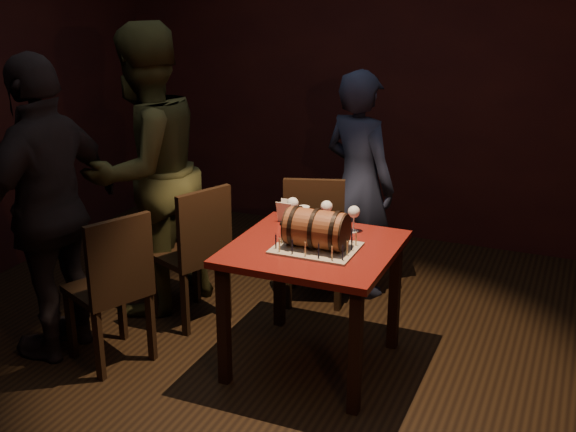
{
  "coord_description": "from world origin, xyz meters",
  "views": [
    {
      "loc": [
        1.54,
        -3.33,
        2.22
      ],
      "look_at": [
        0.09,
        0.05,
        0.95
      ],
      "focal_mm": 45.0,
      "sensor_mm": 36.0,
      "label": 1
    }
  ],
  "objects_px": {
    "pub_table": "(314,263)",
    "person_back": "(359,184)",
    "wine_glass_right": "(354,213)",
    "pint_of_ale": "(303,219)",
    "chair_left_rear": "(196,248)",
    "barrel_cake": "(316,229)",
    "person_left_rear": "(146,171)",
    "person_left_front": "(50,209)",
    "chair_left_front": "(114,282)",
    "wine_glass_left": "(293,204)",
    "wine_glass_mid": "(327,208)",
    "chair_back": "(314,233)"
  },
  "relations": [
    {
      "from": "chair_left_front",
      "to": "pint_of_ale",
      "type": "bearing_deg",
      "value": 35.31
    },
    {
      "from": "chair_left_rear",
      "to": "chair_left_front",
      "type": "relative_size",
      "value": 1.0
    },
    {
      "from": "barrel_cake",
      "to": "wine_glass_right",
      "type": "height_order",
      "value": "barrel_cake"
    },
    {
      "from": "chair_left_rear",
      "to": "wine_glass_right",
      "type": "bearing_deg",
      "value": 5.18
    },
    {
      "from": "person_left_front",
      "to": "pint_of_ale",
      "type": "bearing_deg",
      "value": 118.11
    },
    {
      "from": "wine_glass_right",
      "to": "person_left_rear",
      "type": "relative_size",
      "value": 0.08
    },
    {
      "from": "wine_glass_mid",
      "to": "barrel_cake",
      "type": "bearing_deg",
      "value": -78.3
    },
    {
      "from": "wine_glass_left",
      "to": "person_left_front",
      "type": "relative_size",
      "value": 0.09
    },
    {
      "from": "chair_left_front",
      "to": "person_left_front",
      "type": "relative_size",
      "value": 0.52
    },
    {
      "from": "barrel_cake",
      "to": "chair_left_front",
      "type": "xyz_separation_m",
      "value": [
        -1.08,
        -0.4,
        -0.35
      ]
    },
    {
      "from": "pub_table",
      "to": "wine_glass_left",
      "type": "height_order",
      "value": "wine_glass_left"
    },
    {
      "from": "barrel_cake",
      "to": "wine_glass_mid",
      "type": "height_order",
      "value": "barrel_cake"
    },
    {
      "from": "pint_of_ale",
      "to": "person_left_rear",
      "type": "xyz_separation_m",
      "value": [
        -1.16,
        0.12,
        0.13
      ]
    },
    {
      "from": "wine_glass_right",
      "to": "pint_of_ale",
      "type": "relative_size",
      "value": 1.07
    },
    {
      "from": "pub_table",
      "to": "barrel_cake",
      "type": "distance_m",
      "value": 0.24
    },
    {
      "from": "chair_back",
      "to": "chair_left_front",
      "type": "distance_m",
      "value": 1.42
    },
    {
      "from": "wine_glass_mid",
      "to": "person_back",
      "type": "bearing_deg",
      "value": 93.44
    },
    {
      "from": "wine_glass_left",
      "to": "chair_back",
      "type": "bearing_deg",
      "value": 93.95
    },
    {
      "from": "barrel_cake",
      "to": "person_left_rear",
      "type": "xyz_separation_m",
      "value": [
        -1.34,
        0.36,
        0.09
      ]
    },
    {
      "from": "wine_glass_left",
      "to": "chair_left_front",
      "type": "distance_m",
      "value": 1.14
    },
    {
      "from": "wine_glass_left",
      "to": "pint_of_ale",
      "type": "distance_m",
      "value": 0.16
    },
    {
      "from": "pub_table",
      "to": "chair_left_rear",
      "type": "height_order",
      "value": "chair_left_rear"
    },
    {
      "from": "wine_glass_mid",
      "to": "chair_back",
      "type": "height_order",
      "value": "chair_back"
    },
    {
      "from": "wine_glass_left",
      "to": "person_left_rear",
      "type": "relative_size",
      "value": 0.08
    },
    {
      "from": "pub_table",
      "to": "person_back",
      "type": "xyz_separation_m",
      "value": [
        -0.09,
        1.1,
        0.15
      ]
    },
    {
      "from": "person_back",
      "to": "person_left_front",
      "type": "distance_m",
      "value": 2.06
    },
    {
      "from": "wine_glass_right",
      "to": "person_left_rear",
      "type": "height_order",
      "value": "person_left_rear"
    },
    {
      "from": "chair_left_front",
      "to": "person_back",
      "type": "xyz_separation_m",
      "value": [
        0.96,
        1.55,
        0.27
      ]
    },
    {
      "from": "wine_glass_right",
      "to": "pint_of_ale",
      "type": "distance_m",
      "value": 0.3
    },
    {
      "from": "chair_back",
      "to": "chair_left_rear",
      "type": "xyz_separation_m",
      "value": [
        -0.6,
        -0.55,
        0.0
      ]
    },
    {
      "from": "wine_glass_left",
      "to": "wine_glass_mid",
      "type": "xyz_separation_m",
      "value": [
        0.21,
        0.02,
        -0.0
      ]
    },
    {
      "from": "barrel_cake",
      "to": "person_left_front",
      "type": "distance_m",
      "value": 1.55
    },
    {
      "from": "barrel_cake",
      "to": "chair_back",
      "type": "relative_size",
      "value": 0.42
    },
    {
      "from": "pub_table",
      "to": "wine_glass_mid",
      "type": "distance_m",
      "value": 0.4
    },
    {
      "from": "wine_glass_mid",
      "to": "person_left_rear",
      "type": "xyz_separation_m",
      "value": [
        -1.26,
        -0.01,
        0.09
      ]
    },
    {
      "from": "wine_glass_right",
      "to": "chair_back",
      "type": "distance_m",
      "value": 0.71
    },
    {
      "from": "pub_table",
      "to": "chair_back",
      "type": "xyz_separation_m",
      "value": [
        -0.29,
        0.75,
        -0.12
      ]
    },
    {
      "from": "person_left_rear",
      "to": "person_left_front",
      "type": "distance_m",
      "value": 0.76
    },
    {
      "from": "barrel_cake",
      "to": "person_back",
      "type": "relative_size",
      "value": 0.24
    },
    {
      "from": "wine_glass_mid",
      "to": "person_left_front",
      "type": "relative_size",
      "value": 0.09
    },
    {
      "from": "pub_table",
      "to": "wine_glass_left",
      "type": "bearing_deg",
      "value": 130.19
    },
    {
      "from": "wine_glass_left",
      "to": "chair_left_rear",
      "type": "relative_size",
      "value": 0.17
    },
    {
      "from": "person_left_front",
      "to": "barrel_cake",
      "type": "bearing_deg",
      "value": 107.14
    },
    {
      "from": "pub_table",
      "to": "pint_of_ale",
      "type": "xyz_separation_m",
      "value": [
        -0.14,
        0.2,
        0.18
      ]
    },
    {
      "from": "wine_glass_mid",
      "to": "person_back",
      "type": "height_order",
      "value": "person_back"
    },
    {
      "from": "wine_glass_right",
      "to": "chair_back",
      "type": "height_order",
      "value": "chair_back"
    },
    {
      "from": "chair_left_rear",
      "to": "wine_glass_mid",
      "type": "bearing_deg",
      "value": 8.38
    },
    {
      "from": "person_left_rear",
      "to": "chair_back",
      "type": "bearing_deg",
      "value": 127.94
    },
    {
      "from": "wine_glass_mid",
      "to": "person_left_front",
      "type": "height_order",
      "value": "person_left_front"
    },
    {
      "from": "barrel_cake",
      "to": "person_left_rear",
      "type": "distance_m",
      "value": 1.39
    }
  ]
}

